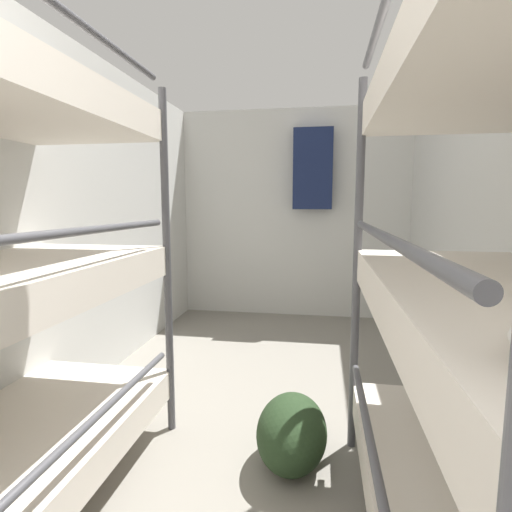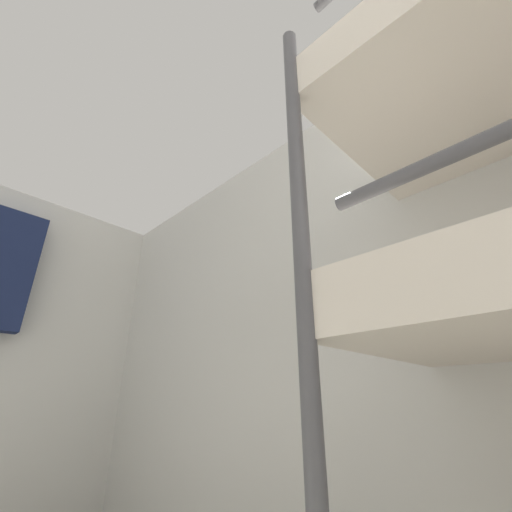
% 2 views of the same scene
% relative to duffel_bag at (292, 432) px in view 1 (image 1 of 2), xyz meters
% --- Properties ---
extents(wall_left, '(0.06, 5.07, 2.43)m').
position_rel_duffel_bag_xyz_m(wall_left, '(-1.56, 0.35, 1.03)').
color(wall_left, silver).
rests_on(wall_left, ground_plane).
extents(wall_back, '(2.77, 0.06, 2.43)m').
position_rel_duffel_bag_xyz_m(wall_back, '(-0.21, 2.86, 1.03)').
color(wall_back, silver).
rests_on(wall_back, ground_plane).
extents(duffel_bag, '(0.36, 0.51, 0.36)m').
position_rel_duffel_bag_xyz_m(duffel_bag, '(0.00, 0.00, 0.00)').
color(duffel_bag, '#23381E').
rests_on(duffel_bag, ground_plane).
extents(hanging_coat, '(0.44, 0.12, 0.90)m').
position_rel_duffel_bag_xyz_m(hanging_coat, '(0.01, 2.71, 1.55)').
color(hanging_coat, '#192347').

